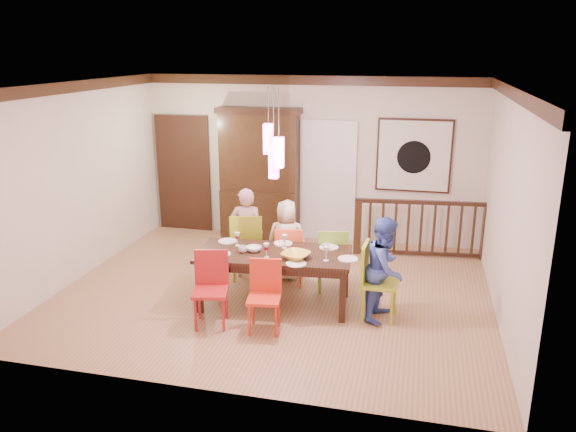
% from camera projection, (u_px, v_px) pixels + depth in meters
% --- Properties ---
extents(floor, '(6.00, 6.00, 0.00)m').
position_uv_depth(floor, '(275.00, 291.00, 8.05)').
color(floor, '#977449').
rests_on(floor, ground).
extents(ceiling, '(6.00, 6.00, 0.00)m').
position_uv_depth(ceiling, '(273.00, 84.00, 7.21)').
color(ceiling, white).
rests_on(ceiling, wall_back).
extents(wall_back, '(6.00, 0.00, 6.00)m').
position_uv_depth(wall_back, '(310.00, 159.00, 9.96)').
color(wall_back, beige).
rests_on(wall_back, floor).
extents(wall_left, '(0.00, 5.00, 5.00)m').
position_uv_depth(wall_left, '(78.00, 182.00, 8.29)').
color(wall_left, beige).
rests_on(wall_left, floor).
extents(wall_right, '(0.00, 5.00, 5.00)m').
position_uv_depth(wall_right, '(507.00, 207.00, 6.96)').
color(wall_right, beige).
rests_on(wall_right, floor).
extents(crown_molding, '(6.00, 5.00, 0.16)m').
position_uv_depth(crown_molding, '(273.00, 91.00, 7.23)').
color(crown_molding, black).
rests_on(crown_molding, wall_back).
extents(panel_door, '(1.04, 0.07, 2.24)m').
position_uv_depth(panel_door, '(184.00, 175.00, 10.56)').
color(panel_door, black).
rests_on(panel_door, wall_back).
extents(white_doorway, '(0.97, 0.05, 2.22)m').
position_uv_depth(white_doorway, '(329.00, 183.00, 9.96)').
color(white_doorway, silver).
rests_on(white_doorway, wall_back).
extents(painting, '(1.25, 0.06, 1.25)m').
position_uv_depth(painting, '(414.00, 156.00, 9.48)').
color(painting, black).
rests_on(painting, wall_back).
extents(pendant_cluster, '(0.27, 0.21, 1.14)m').
position_uv_depth(pendant_cluster, '(274.00, 151.00, 7.05)').
color(pendant_cluster, '#F74AC7').
rests_on(pendant_cluster, ceiling).
extents(dining_table, '(2.10, 1.09, 0.75)m').
position_uv_depth(dining_table, '(274.00, 258.00, 7.46)').
color(dining_table, black).
rests_on(dining_table, floor).
extents(chair_far_left, '(0.56, 0.56, 1.03)m').
position_uv_depth(chair_far_left, '(247.00, 241.00, 8.37)').
color(chair_far_left, '#9AA820').
rests_on(chair_far_left, floor).
extents(chair_far_mid, '(0.46, 0.46, 0.90)m').
position_uv_depth(chair_far_mid, '(290.00, 251.00, 8.17)').
color(chair_far_mid, '#E25027').
rests_on(chair_far_mid, floor).
extents(chair_far_right, '(0.50, 0.50, 0.93)m').
position_uv_depth(chair_far_right, '(332.00, 254.00, 7.99)').
color(chair_far_right, olive).
rests_on(chair_far_right, floor).
extents(chair_near_left, '(0.51, 0.51, 0.94)m').
position_uv_depth(chair_near_left, '(210.00, 285.00, 6.92)').
color(chair_near_left, '#A91C1E').
rests_on(chair_near_left, floor).
extents(chair_near_mid, '(0.45, 0.45, 0.88)m').
position_uv_depth(chair_near_mid, '(264.00, 293.00, 6.80)').
color(chair_near_mid, red).
rests_on(chair_near_mid, floor).
extents(chair_end_right, '(0.47, 0.47, 0.99)m').
position_uv_depth(chair_end_right, '(380.00, 277.00, 7.11)').
color(chair_end_right, '#A3B925').
rests_on(chair_end_right, floor).
extents(china_hutch, '(1.49, 0.46, 2.36)m').
position_uv_depth(china_hutch, '(260.00, 174.00, 10.04)').
color(china_hutch, black).
rests_on(china_hutch, floor).
extents(balustrade, '(2.21, 0.30, 0.96)m').
position_uv_depth(balustrade, '(421.00, 227.00, 9.28)').
color(balustrade, black).
rests_on(balustrade, floor).
extents(person_far_left, '(0.56, 0.42, 1.39)m').
position_uv_depth(person_far_left, '(246.00, 233.00, 8.37)').
color(person_far_left, '#D1A39F').
rests_on(person_far_left, floor).
extents(person_far_mid, '(0.65, 0.47, 1.22)m').
position_uv_depth(person_far_mid, '(287.00, 240.00, 8.33)').
color(person_far_mid, beige).
rests_on(person_far_mid, floor).
extents(person_end_right, '(0.64, 0.75, 1.35)m').
position_uv_depth(person_end_right, '(385.00, 269.00, 7.10)').
color(person_end_right, '#425BBA').
rests_on(person_end_right, floor).
extents(serving_bowl, '(0.44, 0.44, 0.09)m').
position_uv_depth(serving_bowl, '(296.00, 256.00, 7.20)').
color(serving_bowl, gold).
rests_on(serving_bowl, dining_table).
extents(small_bowl, '(0.26, 0.26, 0.07)m').
position_uv_depth(small_bowl, '(254.00, 249.00, 7.47)').
color(small_bowl, white).
rests_on(small_bowl, dining_table).
extents(cup_left, '(0.15, 0.15, 0.09)m').
position_uv_depth(cup_left, '(243.00, 249.00, 7.42)').
color(cup_left, silver).
rests_on(cup_left, dining_table).
extents(cup_right, '(0.11, 0.11, 0.10)m').
position_uv_depth(cup_right, '(326.00, 247.00, 7.49)').
color(cup_right, silver).
rests_on(cup_right, dining_table).
extents(plate_far_left, '(0.26, 0.26, 0.01)m').
position_uv_depth(plate_far_left, '(227.00, 241.00, 7.84)').
color(plate_far_left, white).
rests_on(plate_far_left, dining_table).
extents(plate_far_mid, '(0.26, 0.26, 0.01)m').
position_uv_depth(plate_far_mid, '(283.00, 243.00, 7.75)').
color(plate_far_mid, white).
rests_on(plate_far_mid, dining_table).
extents(plate_far_right, '(0.26, 0.26, 0.01)m').
position_uv_depth(plate_far_right, '(329.00, 247.00, 7.60)').
color(plate_far_right, white).
rests_on(plate_far_right, dining_table).
extents(plate_near_left, '(0.26, 0.26, 0.01)m').
position_uv_depth(plate_near_left, '(221.00, 254.00, 7.36)').
color(plate_near_left, white).
rests_on(plate_near_left, dining_table).
extents(plate_near_mid, '(0.26, 0.26, 0.01)m').
position_uv_depth(plate_near_mid, '(296.00, 264.00, 7.03)').
color(plate_near_mid, white).
rests_on(plate_near_mid, dining_table).
extents(plate_end_right, '(0.26, 0.26, 0.01)m').
position_uv_depth(plate_end_right, '(348.00, 259.00, 7.19)').
color(plate_end_right, white).
rests_on(plate_end_right, dining_table).
extents(wine_glass_a, '(0.08, 0.08, 0.19)m').
position_uv_depth(wine_glass_a, '(237.00, 239.00, 7.66)').
color(wine_glass_a, '#590C19').
rests_on(wine_glass_a, dining_table).
extents(wine_glass_b, '(0.08, 0.08, 0.19)m').
position_uv_depth(wine_glass_b, '(285.00, 241.00, 7.57)').
color(wine_glass_b, silver).
rests_on(wine_glass_b, dining_table).
extents(wine_glass_c, '(0.08, 0.08, 0.19)m').
position_uv_depth(wine_glass_c, '(266.00, 250.00, 7.23)').
color(wine_glass_c, '#590C19').
rests_on(wine_glass_c, dining_table).
extents(wine_glass_d, '(0.08, 0.08, 0.19)m').
position_uv_depth(wine_glass_d, '(326.00, 254.00, 7.12)').
color(wine_glass_d, silver).
rests_on(wine_glass_d, dining_table).
extents(napkin, '(0.18, 0.14, 0.01)m').
position_uv_depth(napkin, '(265.00, 261.00, 7.13)').
color(napkin, '#D83359').
rests_on(napkin, dining_table).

